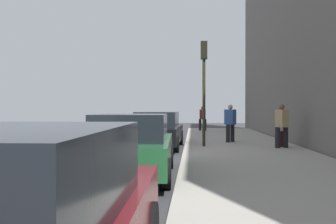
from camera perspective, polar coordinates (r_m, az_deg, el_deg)
The scene contains 10 objects.
ground_plane at distance 14.17m, azimuth -1.52°, elevation -6.14°, with size 56.00×56.00×0.00m, color #333335.
sidewalk at distance 14.23m, azimuth 11.89°, elevation -5.81°, with size 28.00×4.60×0.15m, color #A39E93.
lane_stripe_centre at distance 14.82m, azimuth -13.99°, elevation -5.84°, with size 28.00×0.14×0.01m, color gold.
parked_car_green at distance 8.64m, azimuth -5.67°, elevation -5.35°, with size 4.21×2.02×1.51m.
parked_car_black at distance 14.93m, azimuth -1.58°, elevation -2.88°, with size 4.56×1.98×1.51m.
pedestrian_blue_coat at distance 16.33m, azimuth 9.83°, elevation -1.59°, with size 0.51×0.53×1.68m.
pedestrian_tan_coat at distance 14.40m, azimuth 17.56°, elevation -1.88°, with size 0.53×0.53×1.68m.
pedestrian_burgundy_coat at distance 24.89m, azimuth 5.50°, elevation -0.89°, with size 0.52×0.53×1.67m.
traffic_light_pole at distance 14.40m, azimuth 5.71°, elevation 5.83°, with size 0.35×0.26×4.16m.
rolling_suitcase at distance 14.89m, azimuth 17.25°, elevation -4.07°, with size 0.34×0.22×0.97m.
Camera 1 is at (-14.01, -1.35, 1.63)m, focal length 38.47 mm.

